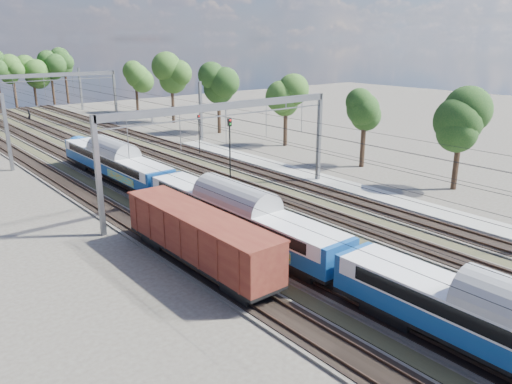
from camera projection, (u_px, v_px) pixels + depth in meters
track_bed at (148, 170)px, 55.47m from camera, size 21.00×130.00×0.34m
platform at (403, 203)px, 44.29m from camera, size 3.00×70.00×0.30m
catenary at (116, 106)px, 59.49m from camera, size 25.65×130.00×9.00m
tree_belt at (51, 72)px, 93.46m from camera, size 39.90×100.21×12.05m
emu_train at (240, 210)px, 35.27m from camera, size 2.93×61.95×4.28m
freight_boxcar at (199, 236)px, 31.50m from camera, size 2.86×13.81×3.56m
worker at (29, 115)px, 89.66m from camera, size 0.67×0.83×1.99m
signal_near at (230, 142)px, 50.76m from camera, size 0.44×0.40×6.45m
signal_far at (199, 130)px, 62.47m from camera, size 0.35×0.32×5.05m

